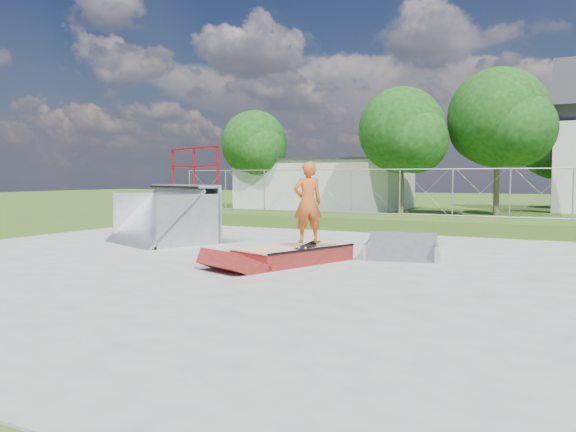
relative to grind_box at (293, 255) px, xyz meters
name	(u,v)px	position (x,y,z in m)	size (l,w,h in m)	color
ground	(271,266)	(-0.28, -0.57, -0.20)	(120.00, 120.00, 0.00)	#345A19
concrete_pad	(271,266)	(-0.28, -0.57, -0.18)	(20.00, 16.00, 0.04)	gray
grass_berm	(392,224)	(-0.28, 8.93, 0.05)	(24.00, 3.00, 0.50)	#345A19
grind_box	(293,255)	(0.00, 0.00, 0.00)	(2.17, 2.98, 0.40)	maroon
quarter_pipe	(160,195)	(-5.25, 1.71, 1.24)	(2.88, 2.44, 2.88)	#A8AAB0
flat_bank_ramp	(402,248)	(1.99, 1.94, 0.06)	(1.69, 1.80, 0.52)	#A8AAB0
skateboard	(308,246)	(0.39, -0.08, 0.24)	(0.22, 0.80, 0.02)	black
skater	(308,206)	(0.39, -0.08, 1.15)	(0.66, 0.43, 1.81)	#C5561D
concrete_stairs	(193,214)	(-8.78, 8.13, 0.20)	(1.50, 1.60, 0.80)	gray
chain_link_fence	(400,192)	(-0.28, 9.93, 1.20)	(20.00, 0.06, 1.80)	#A0A4A8
utility_building_flat	(325,185)	(-8.28, 21.43, 1.30)	(10.00, 6.00, 3.00)	#B9BAB5
tree_left_near	(406,133)	(-2.03, 17.27, 4.04)	(4.76, 4.48, 6.65)	brown
tree_center	(504,121)	(2.51, 19.24, 4.64)	(5.44, 5.12, 7.60)	brown
tree_left_far	(256,146)	(-12.05, 19.28, 3.73)	(4.42, 4.16, 6.18)	brown
tree_back_mid	(559,150)	(4.94, 27.29, 3.43)	(4.08, 3.84, 5.70)	brown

